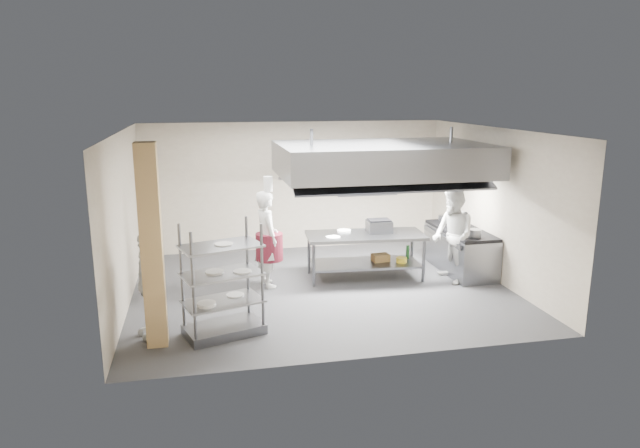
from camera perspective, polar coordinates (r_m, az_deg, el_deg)
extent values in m
plane|color=#2A2A2C|center=(10.98, 0.12, -6.45)|extent=(7.00, 7.00, 0.00)
plane|color=silver|center=(10.37, 0.13, 9.37)|extent=(7.00, 7.00, 0.00)
plane|color=tan|center=(13.47, -2.56, 3.80)|extent=(7.00, 0.00, 7.00)
plane|color=tan|center=(10.43, -19.02, 0.34)|extent=(0.00, 6.00, 6.00)
plane|color=tan|center=(11.80, 16.99, 1.91)|extent=(0.00, 6.00, 6.00)
cube|color=tan|center=(8.53, -16.48, -2.23)|extent=(0.30, 0.30, 3.00)
cube|color=gray|center=(11.15, 6.28, 6.46)|extent=(4.00, 2.50, 0.60)
cube|color=white|center=(10.94, 1.74, 4.72)|extent=(1.60, 0.12, 0.04)
cube|color=white|center=(11.50, 10.52, 4.91)|extent=(1.60, 0.12, 0.04)
cube|color=gray|center=(13.72, 5.00, 3.94)|extent=(1.50, 0.28, 0.04)
cube|color=gray|center=(11.39, 4.56, -1.14)|extent=(2.41, 1.15, 0.06)
cube|color=slate|center=(11.54, 4.51, -3.94)|extent=(2.21, 1.04, 0.04)
cube|color=gray|center=(12.28, 13.83, -2.65)|extent=(0.80, 2.00, 0.84)
cube|color=black|center=(12.17, 13.94, -0.61)|extent=(0.78, 1.96, 0.06)
imported|color=silver|center=(10.93, -5.32, -1.49)|extent=(0.58, 0.76, 1.87)
imported|color=white|center=(11.41, 13.14, -1.16)|extent=(0.73, 0.93, 1.86)
imported|color=silver|center=(9.04, -16.69, -5.80)|extent=(0.72, 1.06, 1.66)
cube|color=slate|center=(11.54, 5.93, -0.23)|extent=(0.49, 0.39, 0.24)
cube|color=olive|center=(11.63, 6.07, -3.36)|extent=(0.36, 0.26, 0.15)
cylinder|color=gray|center=(12.19, 13.65, 0.02)|extent=(0.27, 0.27, 0.18)
cylinder|color=white|center=(8.94, -9.68, -7.46)|extent=(0.28, 0.28, 0.05)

